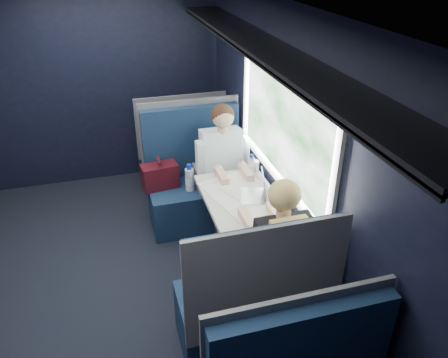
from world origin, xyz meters
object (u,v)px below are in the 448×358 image
object	(u,v)px
seat_bay_near	(195,184)
man	(224,163)
woman	(278,248)
seat_row_front	(180,149)
cup	(255,166)
bottle_small	(251,165)
table	(239,206)
laptop	(258,190)
seat_bay_far	(251,304)

from	to	relation	value
seat_bay_near	man	world-z (taller)	man
man	woman	bearing A→B (deg)	-90.00
seat_bay_near	seat_row_front	bearing A→B (deg)	88.82
cup	seat_bay_near	bearing A→B (deg)	138.96
bottle_small	seat_bay_near	bearing A→B (deg)	132.50
table	seat_row_front	bearing A→B (deg)	95.80
table	laptop	size ratio (longest dim) A/B	3.04
bottle_small	seat_row_front	bearing A→B (deg)	106.83
man	bottle_small	distance (m)	0.37
table	woman	world-z (taller)	woman
table	woman	size ratio (longest dim) A/B	0.76
seat_bay_near	bottle_small	bearing A→B (deg)	-47.50
seat_bay_near	woman	bearing A→B (deg)	-80.35
seat_bay_near	bottle_small	xyz separation A→B (m)	(0.44, -0.49, 0.41)
seat_bay_far	laptop	xyz separation A→B (m)	(0.35, 0.87, 0.38)
cup	bottle_small	bearing A→B (deg)	-136.61
table	laptop	world-z (taller)	laptop
table	man	distance (m)	0.70
seat_row_front	man	xyz separation A→B (m)	(0.25, -1.10, 0.31)
seat_bay_far	laptop	size ratio (longest dim) A/B	3.82
seat_bay_near	table	bearing A→B (deg)	-77.03
woman	bottle_small	world-z (taller)	woman
woman	laptop	size ratio (longest dim) A/B	4.01
seat_row_front	laptop	distance (m)	1.88
bottle_small	cup	distance (m)	0.08
seat_bay_near	seat_row_front	distance (m)	0.92
laptop	cup	bearing A→B (deg)	74.17
man	woman	distance (m)	1.41
table	cup	bearing A→B (deg)	55.93
woman	laptop	world-z (taller)	woman
laptop	bottle_small	size ratio (longest dim) A/B	1.63
man	cup	world-z (taller)	man
seat_bay_far	laptop	distance (m)	1.01
seat_bay_near	cup	distance (m)	0.76
woman	bottle_small	xyz separation A→B (m)	(0.18, 1.10, 0.10)
woman	laptop	distance (m)	0.71
seat_bay_near	man	size ratio (longest dim) A/B	0.95
table	laptop	distance (m)	0.22
seat_bay_near	man	distance (m)	0.44
table	woman	distance (m)	0.71
bottle_small	laptop	bearing A→B (deg)	-100.42
laptop	woman	bearing A→B (deg)	-98.37
seat_bay_near	seat_bay_far	size ratio (longest dim) A/B	1.00
seat_bay_far	bottle_small	distance (m)	1.40
seat_bay_far	seat_row_front	xyz separation A→B (m)	(0.00, 2.67, -0.00)
seat_bay_far	man	size ratio (longest dim) A/B	0.95
seat_bay_near	woman	size ratio (longest dim) A/B	0.95
seat_bay_near	bottle_small	distance (m)	0.77
table	cup	xyz separation A→B (m)	(0.30, 0.44, 0.13)
laptop	bottle_small	world-z (taller)	laptop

